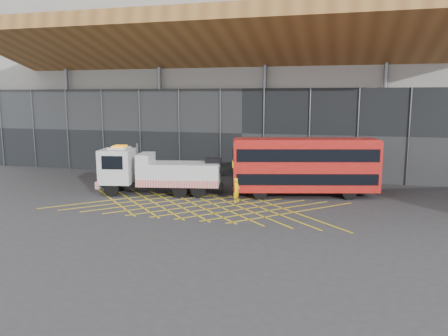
% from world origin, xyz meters
% --- Properties ---
extents(ground_plane, '(120.00, 120.00, 0.00)m').
position_xyz_m(ground_plane, '(0.00, 0.00, 0.00)').
color(ground_plane, '#2C2C2F').
extents(road_markings, '(19.96, 7.16, 0.01)m').
position_xyz_m(road_markings, '(1.60, 0.00, 0.01)').
color(road_markings, gold).
rests_on(road_markings, ground_plane).
extents(construction_building, '(55.00, 23.97, 18.00)m').
position_xyz_m(construction_building, '(1.92, 18.40, 8.98)').
color(construction_building, gray).
rests_on(construction_building, ground_plane).
extents(recovery_truck, '(10.69, 4.19, 3.71)m').
position_xyz_m(recovery_truck, '(-2.61, 2.64, 1.71)').
color(recovery_truck, black).
rests_on(recovery_truck, ground_plane).
extents(bus_towed, '(10.72, 4.99, 4.26)m').
position_xyz_m(bus_towed, '(8.20, 4.77, 2.36)').
color(bus_towed, '#AD140F').
rests_on(bus_towed, ground_plane).
extents(worker, '(0.54, 0.69, 1.70)m').
position_xyz_m(worker, '(3.83, 1.77, 0.85)').
color(worker, yellow).
rests_on(worker, ground_plane).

